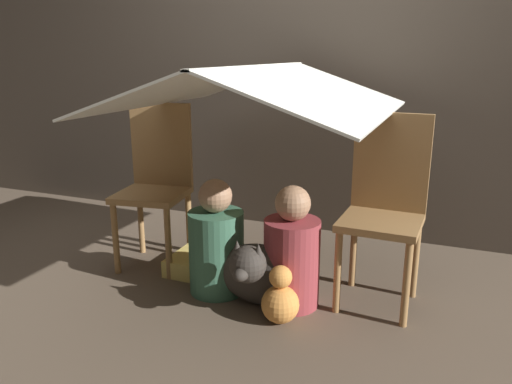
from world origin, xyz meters
The scene contains 10 objects.
ground_plane centered at (0.00, 0.00, 0.00)m, with size 8.80×8.80×0.00m, color brown.
wall_back centered at (0.00, 1.23, 1.25)m, with size 7.00×0.05×2.50m.
chair_left centered at (-0.67, 0.29, 0.52)m, with size 0.44×0.44×0.96m.
chair_right centered at (0.67, 0.29, 0.52)m, with size 0.40×0.40×0.96m.
sheet_canopy centered at (0.00, 0.22, 1.08)m, with size 1.33×1.42×0.23m.
person_front centered at (-0.16, 0.05, 0.26)m, with size 0.29×0.29×0.62m.
person_second centered at (0.26, 0.06, 0.27)m, with size 0.28×0.28×0.63m.
dog centered at (0.12, -0.04, 0.19)m, with size 0.49×0.40×0.41m.
floor_cushion centered at (-0.33, 0.22, 0.05)m, with size 0.39×0.31×0.10m.
plush_toy centered at (0.27, -0.14, 0.12)m, with size 0.18×0.18×0.29m.
Camera 1 is at (0.96, -2.17, 1.25)m, focal length 35.00 mm.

